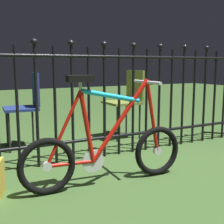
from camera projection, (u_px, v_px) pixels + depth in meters
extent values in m
plane|color=#334F24|center=(139.00, 176.00, 2.61)|extent=(20.00, 20.00, 0.00)
cylinder|color=black|center=(17.00, 109.00, 2.68)|extent=(0.03, 0.03, 1.13)
cylinder|color=black|center=(37.00, 108.00, 2.76)|extent=(0.03, 0.03, 1.13)
sphere|color=black|center=(34.00, 42.00, 2.67)|extent=(0.06, 0.06, 0.06)
cylinder|color=black|center=(55.00, 107.00, 2.84)|extent=(0.03, 0.03, 1.13)
cylinder|color=black|center=(72.00, 106.00, 2.92)|extent=(0.03, 0.03, 1.13)
sphere|color=black|center=(71.00, 43.00, 2.83)|extent=(0.06, 0.06, 0.06)
cylinder|color=black|center=(89.00, 104.00, 3.00)|extent=(0.03, 0.03, 1.13)
cylinder|color=black|center=(104.00, 103.00, 3.08)|extent=(0.03, 0.03, 1.13)
sphere|color=black|center=(104.00, 44.00, 2.99)|extent=(0.06, 0.06, 0.06)
cylinder|color=black|center=(119.00, 102.00, 3.17)|extent=(0.03, 0.03, 1.13)
cylinder|color=black|center=(133.00, 101.00, 3.25)|extent=(0.03, 0.03, 1.13)
sphere|color=black|center=(134.00, 45.00, 3.15)|extent=(0.06, 0.06, 0.06)
cylinder|color=black|center=(146.00, 101.00, 3.33)|extent=(0.03, 0.03, 1.13)
cylinder|color=black|center=(159.00, 100.00, 3.41)|extent=(0.03, 0.03, 1.13)
sphere|color=black|center=(160.00, 46.00, 3.32)|extent=(0.06, 0.06, 0.06)
cylinder|color=black|center=(171.00, 99.00, 3.49)|extent=(0.03, 0.03, 1.13)
cylinder|color=black|center=(183.00, 98.00, 3.57)|extent=(0.03, 0.03, 1.13)
sphere|color=black|center=(185.00, 47.00, 3.48)|extent=(0.06, 0.06, 0.06)
cylinder|color=black|center=(194.00, 97.00, 3.65)|extent=(0.03, 0.03, 1.13)
cylinder|color=black|center=(204.00, 97.00, 3.73)|extent=(0.03, 0.03, 1.13)
sphere|color=black|center=(207.00, 48.00, 3.64)|extent=(0.06, 0.06, 0.06)
cylinder|color=black|center=(214.00, 96.00, 3.81)|extent=(0.03, 0.03, 1.13)
cylinder|color=black|center=(224.00, 95.00, 3.89)|extent=(0.03, 0.03, 1.13)
cylinder|color=black|center=(105.00, 137.00, 3.14)|extent=(4.21, 0.03, 0.03)
cylinder|color=black|center=(105.00, 57.00, 3.01)|extent=(4.21, 0.03, 0.03)
torus|color=black|center=(47.00, 166.00, 2.21)|extent=(0.44, 0.08, 0.43)
cylinder|color=silver|center=(47.00, 166.00, 2.21)|extent=(0.07, 0.03, 0.07)
torus|color=black|center=(157.00, 151.00, 2.60)|extent=(0.44, 0.08, 0.43)
cylinder|color=silver|center=(157.00, 151.00, 2.60)|extent=(0.07, 0.03, 0.07)
cylinder|color=red|center=(121.00, 120.00, 2.41)|extent=(0.51, 0.07, 0.65)
cylinder|color=#19A5D8|center=(111.00, 96.00, 2.34)|extent=(0.51, 0.07, 0.14)
cylinder|color=red|center=(87.00, 127.00, 2.29)|extent=(0.13, 0.04, 0.57)
cylinder|color=red|center=(71.00, 164.00, 2.28)|extent=(0.37, 0.05, 0.04)
cylinder|color=red|center=(64.00, 128.00, 2.22)|extent=(0.29, 0.04, 0.56)
cylinder|color=red|center=(152.00, 116.00, 2.53)|extent=(0.15, 0.04, 0.63)
cylinder|color=silver|center=(147.00, 81.00, 2.46)|extent=(0.03, 0.03, 0.02)
cylinder|color=silver|center=(147.00, 82.00, 2.46)|extent=(0.05, 0.40, 0.03)
cylinder|color=silver|center=(80.00, 86.00, 2.23)|extent=(0.03, 0.03, 0.07)
cube|color=black|center=(80.00, 79.00, 2.22)|extent=(0.20, 0.10, 0.05)
cylinder|color=silver|center=(93.00, 161.00, 2.36)|extent=(0.18, 0.02, 0.18)
cylinder|color=black|center=(117.00, 124.00, 3.75)|extent=(0.02, 0.02, 0.45)
cylinder|color=black|center=(105.00, 120.00, 4.04)|extent=(0.02, 0.02, 0.45)
cylinder|color=black|center=(140.00, 122.00, 3.91)|extent=(0.02, 0.02, 0.45)
cylinder|color=black|center=(126.00, 118.00, 4.20)|extent=(0.02, 0.02, 0.45)
cube|color=olive|center=(122.00, 103.00, 3.94)|extent=(0.42, 0.42, 0.03)
cube|color=olive|center=(135.00, 85.00, 4.00)|extent=(0.03, 0.40, 0.39)
cylinder|color=black|center=(9.00, 133.00, 3.26)|extent=(0.02, 0.02, 0.45)
cylinder|color=black|center=(7.00, 128.00, 3.53)|extent=(0.02, 0.02, 0.45)
cylinder|color=black|center=(37.00, 131.00, 3.37)|extent=(0.02, 0.02, 0.45)
cylinder|color=black|center=(33.00, 126.00, 3.65)|extent=(0.02, 0.02, 0.45)
cube|color=navy|center=(21.00, 109.00, 3.41)|extent=(0.40, 0.40, 0.03)
cube|color=navy|center=(36.00, 89.00, 3.45)|extent=(0.06, 0.35, 0.38)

